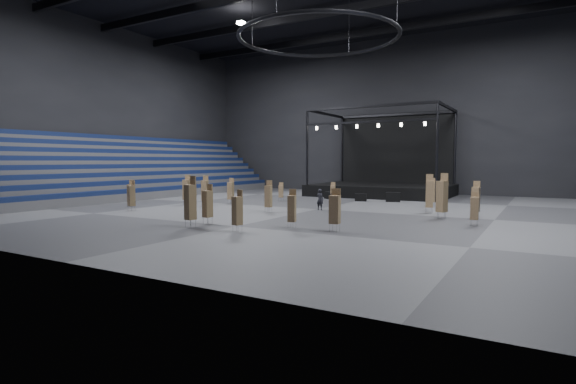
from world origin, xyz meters
The scene contains 30 objects.
floor centered at (0.00, 0.00, 0.00)m, with size 50.00×50.00×0.00m, color #4D4D4F.
wall_back centered at (0.00, 21.00, 9.00)m, with size 50.00×0.20×18.00m, color black.
wall_front centered at (0.00, -21.00, 9.00)m, with size 50.00×0.20×18.00m, color black.
wall_left centered at (-25.00, 0.00, 9.00)m, with size 0.20×42.00×18.00m, color black.
bleachers_left centered at (-22.94, 0.00, 1.73)m, with size 7.20×40.00×6.40m.
stage centered at (0.00, 16.24, 1.45)m, with size 14.00×10.00×9.20m.
truss_ring centered at (0.00, 0.00, 13.00)m, with size 12.30×12.30×5.15m.
flight_case_left centered at (-3.18, 9.11, 0.35)m, with size 1.04×0.52×0.69m, color black.
flight_case_mid centered at (0.44, 8.17, 0.35)m, with size 1.05×0.52×0.70m, color black.
flight_case_right centered at (3.19, 9.08, 0.43)m, with size 1.29×0.64×0.86m, color black.
chair_stack_0 centered at (-13.74, -6.08, 1.15)m, with size 0.59×0.59×2.20m.
chair_stack_1 centered at (8.07, 1.62, 1.42)m, with size 0.61×0.61×2.78m.
chair_stack_2 centered at (-2.18, -3.61, 1.20)m, with size 0.51×0.51×2.32m.
chair_stack_3 centered at (7.30, 5.94, 1.23)m, with size 0.55×0.55×2.35m.
chair_stack_4 centered at (-6.03, 4.60, 0.93)m, with size 0.54×0.54×1.73m.
chair_stack_5 centered at (5.66, -9.42, 1.21)m, with size 0.58×0.58×2.28m.
chair_stack_6 centered at (-8.49, 0.20, 1.17)m, with size 0.51×0.51×2.24m.
chair_stack_7 centered at (-9.36, -2.17, 1.30)m, with size 0.60×0.60×2.52m.
chair_stack_8 centered at (1.22, -11.99, 1.15)m, with size 0.54×0.54×2.22m.
chair_stack_9 centered at (-2.08, -10.47, 1.22)m, with size 0.56×0.56×2.36m.
chair_stack_10 centered at (-0.95, 4.99, 0.99)m, with size 0.52×0.52×1.86m.
chair_stack_11 centered at (11.75, -3.51, 1.05)m, with size 0.48×0.48×1.98m.
chair_stack_12 centered at (3.05, -9.38, 1.12)m, with size 0.50×0.50×2.16m.
chair_stack_13 centered at (-11.23, -2.33, 1.33)m, with size 0.63×0.63×2.54m.
chair_stack_14 centered at (-2.04, -11.99, 1.46)m, with size 0.61×0.61×2.88m.
chair_stack_15 centered at (9.50, -1.22, 1.50)m, with size 0.71×0.71×2.94m.
chair_stack_16 centered at (-11.49, -7.98, 1.16)m, with size 0.54×0.54×2.24m.
chair_stack_17 centered at (11.27, 0.68, 1.24)m, with size 0.50×0.50×2.41m.
man_center centered at (0.40, -0.38, 0.81)m, with size 0.59×0.39×1.61m, color black.
crew_member centered at (0.90, 1.10, 0.79)m, with size 0.77×0.60×1.59m, color black.
Camera 1 is at (15.26, -30.98, 3.74)m, focal length 28.00 mm.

